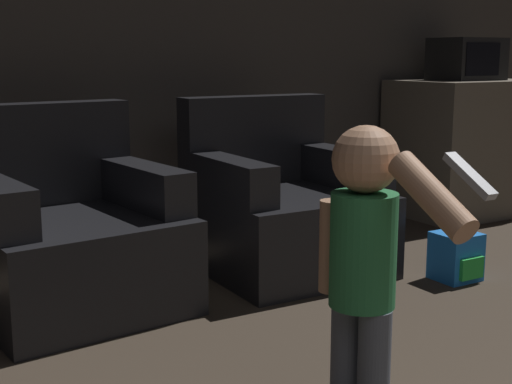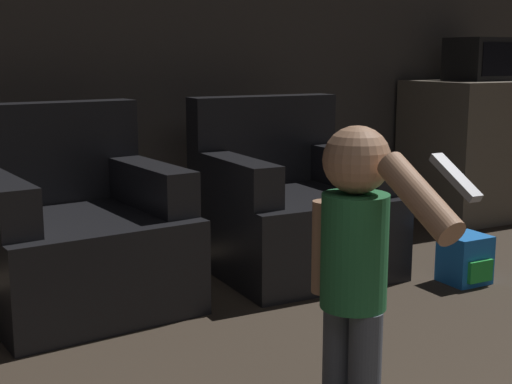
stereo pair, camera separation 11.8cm
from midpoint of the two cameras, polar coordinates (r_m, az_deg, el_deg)
wall_back at (r=4.20m, az=-14.37°, el=13.11°), size 8.40×0.05×2.60m
armchair_left at (r=3.31m, az=-15.72°, el=-3.51°), size 0.93×0.95×0.89m
armchair_right at (r=3.75m, az=1.16°, el=-1.44°), size 0.86×0.88×0.89m
person_toddler at (r=2.15m, az=7.16°, el=-4.68°), size 0.20×0.62×0.91m
toy_backpack at (r=3.71m, az=14.86°, el=-5.02°), size 0.21×0.22×0.24m
kitchen_counter at (r=5.28m, az=15.81°, el=3.49°), size 1.00×0.69×0.94m
microwave at (r=5.21m, az=15.88°, el=10.19°), size 0.45×0.35×0.29m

